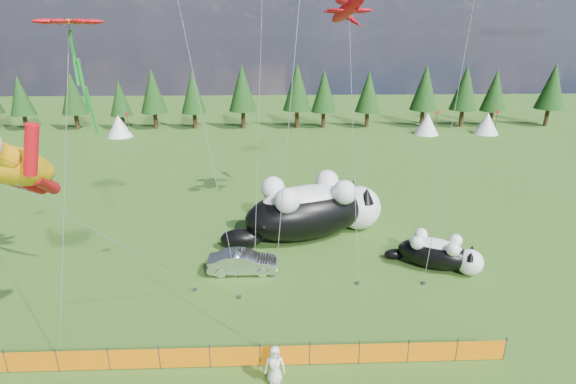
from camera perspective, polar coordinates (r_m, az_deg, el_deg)
The scene contains 11 objects.
ground at distance 21.94m, azimuth -6.08°, elevation -16.06°, with size 160.00×160.00×0.00m, color #173C0A.
safety_fence at distance 19.26m, azimuth -6.73°, elevation -20.05°, with size 22.06×0.06×1.10m.
tree_line at distance 63.40m, azimuth -3.60°, elevation 11.66°, with size 90.00×4.00×8.00m, color black, non-canonical shape.
festival_tents at distance 59.63m, azimuth 7.09°, elevation 8.51°, with size 50.00×3.20×2.80m, color white, non-canonical shape.
cat_large at distance 29.25m, azimuth 3.26°, elevation -2.16°, with size 10.78×6.53×4.03m.
cat_small at distance 27.09m, azimuth 18.59°, elevation -7.33°, with size 5.11×3.60×1.99m.
car at distance 25.49m, azimuth -5.77°, elevation -8.86°, with size 1.35×3.88×1.28m, color silver.
spectator_e at distance 18.30m, azimuth -1.70°, elevation -21.13°, with size 0.80×0.52×1.63m, color silver.
superhero_kite at distance 18.20m, azimuth -31.66°, elevation 2.88°, with size 7.52×8.09×11.79m.
gecko_kite at distance 31.55m, azimuth 7.61°, elevation 22.02°, with size 4.85×13.73×17.38m.
flower_kite at distance 21.62m, azimuth -26.02°, elevation 18.41°, with size 3.67×6.48×13.81m.
Camera 1 is at (1.57, -17.77, 12.76)m, focal length 28.00 mm.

